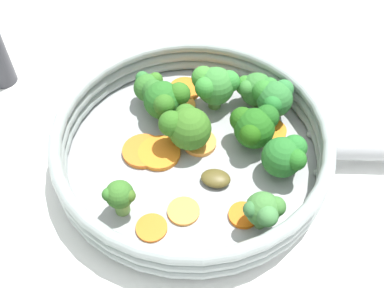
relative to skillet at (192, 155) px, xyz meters
name	(u,v)px	position (x,y,z in m)	size (l,w,h in m)	color
ground_plane	(192,158)	(0.00, 0.00, -0.01)	(4.00, 4.00, 0.00)	white
skillet	(192,155)	(0.00, 0.00, 0.00)	(0.29, 0.29, 0.01)	#939699
skillet_rim_wall	(192,140)	(0.00, 0.00, 0.03)	(0.30, 0.30, 0.04)	#929D9B
skillet_rivet_left	(318,172)	(0.12, -0.06, 0.01)	(0.01, 0.01, 0.01)	#969999
skillet_rivet_right	(310,134)	(0.14, -0.01, 0.01)	(0.01, 0.01, 0.01)	#989B99
carrot_slice_0	(143,151)	(-0.05, 0.01, 0.01)	(0.05, 0.05, 0.01)	orange
carrot_slice_1	(159,153)	(-0.04, 0.01, 0.01)	(0.05, 0.05, 0.01)	orange
carrot_slice_2	(184,211)	(-0.03, -0.07, 0.01)	(0.03, 0.03, 0.00)	orange
carrot_slice_3	(176,126)	(-0.01, 0.04, 0.01)	(0.03, 0.03, 0.00)	orange
carrot_slice_4	(243,215)	(0.03, -0.09, 0.01)	(0.03, 0.03, 0.00)	orange
carrot_slice_5	(181,106)	(0.01, 0.07, 0.01)	(0.04, 0.04, 0.00)	orange
carrot_slice_6	(213,86)	(0.05, 0.10, 0.01)	(0.03, 0.03, 0.01)	orange
carrot_slice_7	(152,228)	(-0.06, -0.08, 0.01)	(0.03, 0.03, 0.00)	orange
carrot_slice_8	(200,143)	(0.01, 0.01, 0.01)	(0.04, 0.04, 0.01)	#F9953B
carrot_slice_9	(270,131)	(0.10, 0.01, 0.01)	(0.04, 0.04, 0.00)	orange
carrot_slice_10	(185,89)	(0.02, 0.10, 0.01)	(0.04, 0.04, 0.01)	orange
broccoli_floret_0	(264,210)	(0.04, -0.11, 0.04)	(0.04, 0.04, 0.05)	#5D8E4B
broccoli_floret_1	(120,196)	(-0.09, -0.06, 0.03)	(0.03, 0.03, 0.04)	#679643
broccoli_floret_2	(273,98)	(0.10, 0.03, 0.04)	(0.05, 0.05, 0.05)	#88A76E
broccoli_floret_3	(163,99)	(-0.02, 0.06, 0.04)	(0.05, 0.06, 0.05)	#679745
broccoli_floret_4	(149,86)	(-0.03, 0.09, 0.03)	(0.04, 0.04, 0.04)	#8AA86B
broccoli_floret_5	(256,89)	(0.09, 0.05, 0.03)	(0.05, 0.04, 0.05)	#7A9B53
broccoli_floret_6	(286,155)	(0.09, -0.05, 0.03)	(0.05, 0.05, 0.05)	#659852
broccoli_floret_7	(254,127)	(0.07, 0.00, 0.03)	(0.05, 0.05, 0.05)	#719C5E
broccoli_floret_8	(184,127)	(-0.01, 0.01, 0.04)	(0.05, 0.05, 0.05)	#84B063
broccoli_floret_9	(214,85)	(0.04, 0.07, 0.04)	(0.06, 0.05, 0.06)	#5C9444
mushroom_piece_0	(179,128)	(-0.01, 0.04, 0.01)	(0.03, 0.02, 0.01)	brown
mushroom_piece_1	(216,178)	(0.01, -0.05, 0.01)	(0.03, 0.02, 0.01)	brown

